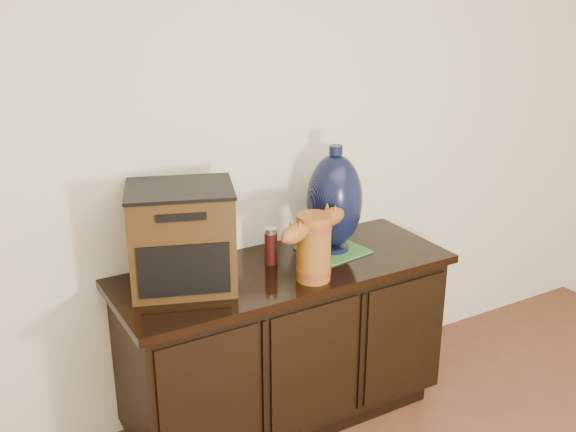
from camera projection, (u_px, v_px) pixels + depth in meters
sideboard at (285, 343)px, 2.98m from camera, size 1.46×0.56×0.75m
terracotta_vessel at (314, 243)px, 2.69m from camera, size 0.39×0.21×0.28m
tv_radio at (182, 237)px, 2.62m from camera, size 0.49×0.45×0.41m
green_mat at (333, 250)px, 3.02m from camera, size 0.29×0.29×0.01m
lamp_base at (334, 201)px, 2.94m from camera, size 0.28×0.28×0.48m
spray_can at (271, 246)px, 2.87m from camera, size 0.06×0.06×0.16m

